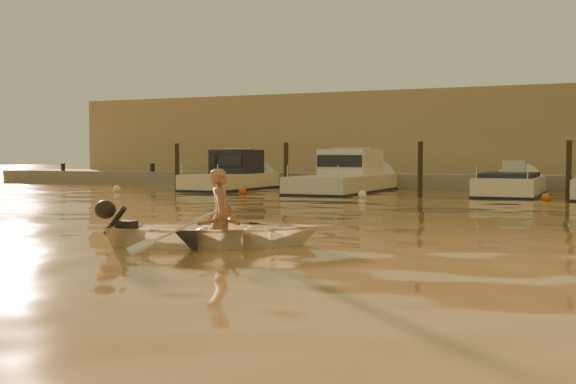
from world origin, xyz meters
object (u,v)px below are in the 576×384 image
at_px(person, 221,216).
at_px(moored_boat_1, 231,175).
at_px(moored_boat_2, 345,177).
at_px(moored_boat_3, 511,190).
at_px(dinghy, 215,231).
at_px(waterfront_building, 484,138).

relative_size(person, moored_boat_1, 0.25).
distance_m(moored_boat_2, moored_boat_3, 6.54).
height_order(dinghy, moored_boat_1, moored_boat_1).
distance_m(person, waterfront_building, 28.44).
bearing_deg(waterfront_building, person, -89.82).
xyz_separation_m(dinghy, moored_boat_3, (2.69, 17.41, -0.02)).
bearing_deg(moored_boat_2, moored_boat_1, 180.00).
relative_size(dinghy, person, 2.22).
relative_size(moored_boat_1, waterfront_building, 0.14).
xyz_separation_m(dinghy, moored_boat_1, (-9.14, 17.41, 0.38)).
bearing_deg(moored_boat_1, person, -62.02).
bearing_deg(moored_boat_3, person, -98.51).
relative_size(dinghy, moored_boat_1, 0.55).
bearing_deg(waterfront_building, moored_boat_3, -76.27).
bearing_deg(person, moored_boat_3, -31.86).
bearing_deg(waterfront_building, moored_boat_2, -109.26).
distance_m(moored_boat_1, moored_boat_3, 11.83).
distance_m(dinghy, waterfront_building, 28.49).
height_order(moored_boat_1, moored_boat_3, moored_boat_1).
height_order(moored_boat_1, moored_boat_2, same).
relative_size(dinghy, waterfront_building, 0.08).
relative_size(moored_boat_3, waterfront_building, 0.13).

